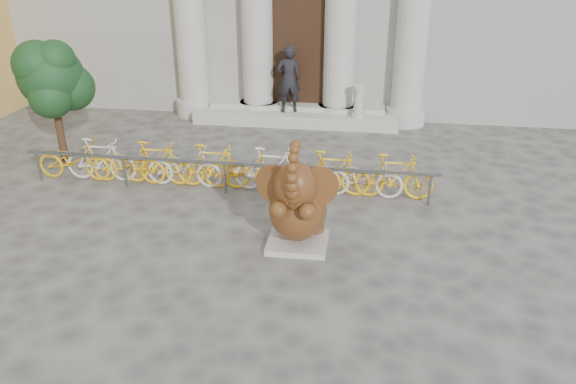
# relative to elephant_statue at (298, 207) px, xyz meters

# --- Properties ---
(ground) EXTENTS (80.00, 80.00, 0.00)m
(ground) POSITION_rel_elephant_statue_xyz_m (-1.02, -2.20, -0.78)
(ground) COLOR #474442
(ground) RESTS_ON ground
(entrance_steps) EXTENTS (6.00, 1.20, 0.36)m
(entrance_steps) POSITION_rel_elephant_statue_xyz_m (-1.02, 7.20, -0.60)
(entrance_steps) COLOR #A8A59E
(entrance_steps) RESTS_ON ground
(elephant_statue) EXTENTS (1.43, 1.57, 2.13)m
(elephant_statue) POSITION_rel_elephant_statue_xyz_m (0.00, 0.00, 0.00)
(elephant_statue) COLOR #A8A59E
(elephant_statue) RESTS_ON ground
(bike_rack) EXTENTS (9.04, 0.53, 1.00)m
(bike_rack) POSITION_rel_elephant_statue_xyz_m (-1.87, 2.29, -0.27)
(bike_rack) COLOR slate
(bike_rack) RESTS_ON ground
(tree) EXTENTS (1.72, 1.56, 2.98)m
(tree) POSITION_rel_elephant_statue_xyz_m (-6.23, 3.26, 1.30)
(tree) COLOR #332114
(tree) RESTS_ON ground
(pedestrian) EXTENTS (0.81, 0.66, 1.93)m
(pedestrian) POSITION_rel_elephant_statue_xyz_m (-1.23, 7.12, 0.55)
(pedestrian) COLOR black
(pedestrian) RESTS_ON entrance_steps
(balustrade_post) EXTENTS (0.37, 0.37, 0.90)m
(balustrade_post) POSITION_rel_elephant_statue_xyz_m (0.81, 6.90, 0.00)
(balustrade_post) COLOR #A8A59E
(balustrade_post) RESTS_ON entrance_steps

